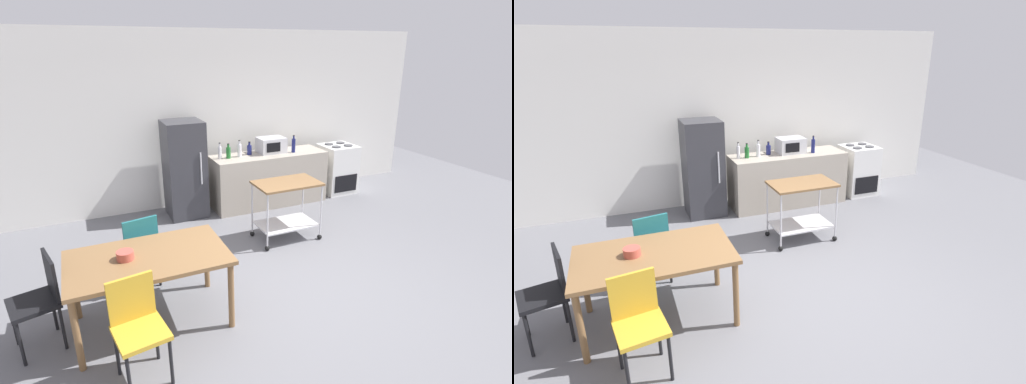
# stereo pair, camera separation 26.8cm
# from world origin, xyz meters

# --- Properties ---
(ground_plane) EXTENTS (12.00, 12.00, 0.00)m
(ground_plane) POSITION_xyz_m (0.00, 0.00, 0.00)
(ground_plane) COLOR slate
(back_wall) EXTENTS (8.40, 0.12, 2.90)m
(back_wall) POSITION_xyz_m (0.00, 3.20, 1.45)
(back_wall) COLOR silver
(back_wall) RESTS_ON ground_plane
(kitchen_counter) EXTENTS (2.00, 0.64, 0.90)m
(kitchen_counter) POSITION_xyz_m (0.90, 2.60, 0.45)
(kitchen_counter) COLOR #A89E8E
(kitchen_counter) RESTS_ON ground_plane
(dining_table) EXTENTS (1.50, 0.90, 0.75)m
(dining_table) POSITION_xyz_m (-1.60, 0.13, 0.67)
(dining_table) COLOR brown
(dining_table) RESTS_ON ground_plane
(chair_mustard) EXTENTS (0.46, 0.46, 0.89)m
(chair_mustard) POSITION_xyz_m (-1.82, -0.53, 0.52)
(chair_mustard) COLOR gold
(chair_mustard) RESTS_ON ground_plane
(chair_black) EXTENTS (0.48, 0.48, 0.89)m
(chair_black) POSITION_xyz_m (-2.56, 0.22, 0.52)
(chair_black) COLOR black
(chair_black) RESTS_ON ground_plane
(chair_teal) EXTENTS (0.47, 0.47, 0.89)m
(chair_teal) POSITION_xyz_m (-1.59, 0.84, 0.52)
(chair_teal) COLOR #1E666B
(chair_teal) RESTS_ON ground_plane
(stove_oven) EXTENTS (0.60, 0.61, 0.92)m
(stove_oven) POSITION_xyz_m (2.35, 2.62, 0.45)
(stove_oven) COLOR white
(stove_oven) RESTS_ON ground_plane
(refrigerator) EXTENTS (0.60, 0.63, 1.55)m
(refrigerator) POSITION_xyz_m (-0.55, 2.70, 0.78)
(refrigerator) COLOR #333338
(refrigerator) RESTS_ON ground_plane
(kitchen_cart) EXTENTS (0.91, 0.57, 0.85)m
(kitchen_cart) POSITION_xyz_m (0.52, 1.26, 0.57)
(kitchen_cart) COLOR brown
(kitchen_cart) RESTS_ON ground_plane
(bottle_soda) EXTENTS (0.06, 0.06, 0.27)m
(bottle_soda) POSITION_xyz_m (0.03, 2.64, 1.01)
(bottle_soda) COLOR silver
(bottle_soda) RESTS_ON kitchen_counter
(bottle_sparkling_water) EXTENTS (0.07, 0.07, 0.24)m
(bottle_sparkling_water) POSITION_xyz_m (0.17, 2.61, 1.00)
(bottle_sparkling_water) COLOR #1E6628
(bottle_sparkling_water) RESTS_ON kitchen_counter
(bottle_hot_sauce) EXTENTS (0.07, 0.07, 0.28)m
(bottle_hot_sauce) POSITION_xyz_m (0.37, 2.63, 1.01)
(bottle_hot_sauce) COLOR silver
(bottle_hot_sauce) RESTS_ON kitchen_counter
(bottle_sesame_oil) EXTENTS (0.08, 0.08, 0.22)m
(bottle_sesame_oil) POSITION_xyz_m (0.58, 2.69, 0.99)
(bottle_sesame_oil) COLOR navy
(bottle_sesame_oil) RESTS_ON kitchen_counter
(microwave) EXTENTS (0.46, 0.35, 0.26)m
(microwave) POSITION_xyz_m (0.97, 2.67, 1.03)
(microwave) COLOR silver
(microwave) RESTS_ON kitchen_counter
(bottle_soy_sauce) EXTENTS (0.07, 0.07, 0.30)m
(bottle_soy_sauce) POSITION_xyz_m (1.33, 2.52, 1.02)
(bottle_soy_sauce) COLOR navy
(bottle_soy_sauce) RESTS_ON kitchen_counter
(fruit_bowl) EXTENTS (0.16, 0.16, 0.08)m
(fruit_bowl) POSITION_xyz_m (-1.80, 0.16, 0.79)
(fruit_bowl) COLOR #B24C3F
(fruit_bowl) RESTS_ON dining_table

